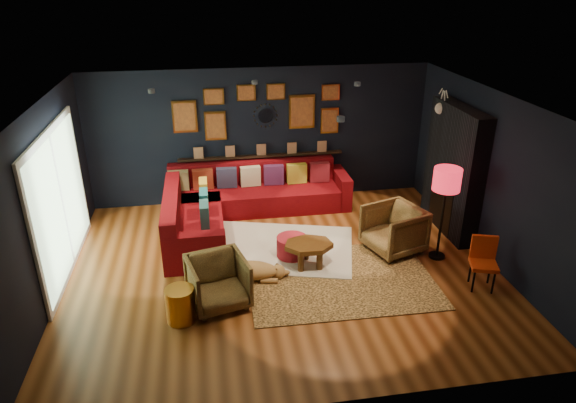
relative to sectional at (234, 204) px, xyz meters
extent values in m
plane|color=#995225|center=(0.61, -1.81, -0.32)|extent=(6.50, 6.50, 0.00)
plane|color=black|center=(0.61, 0.94, 0.98)|extent=(6.50, 0.00, 6.50)
plane|color=black|center=(0.61, -4.56, 0.98)|extent=(6.50, 0.00, 6.50)
plane|color=black|center=(-2.64, -1.81, 0.98)|extent=(0.00, 5.50, 5.50)
plane|color=black|center=(3.86, -1.81, 0.98)|extent=(0.00, 5.50, 5.50)
plane|color=white|center=(0.61, -1.81, 2.28)|extent=(6.50, 6.50, 0.00)
cube|color=maroon|center=(0.41, 0.44, -0.11)|extent=(3.20, 0.95, 0.42)
cube|color=maroon|center=(0.41, 0.80, 0.31)|extent=(3.20, 0.24, 0.46)
cube|color=maroon|center=(2.11, 0.44, 0.00)|extent=(0.22, 0.95, 0.64)
cube|color=maroon|center=(-0.71, -0.66, -0.11)|extent=(0.95, 2.20, 0.42)
cube|color=maroon|center=(-1.07, -0.66, 0.31)|extent=(0.24, 2.20, 0.46)
cube|color=maroon|center=(-0.71, -1.66, 0.00)|extent=(0.95, 0.22, 0.64)
cube|color=tan|center=(-0.99, 0.59, 0.30)|extent=(0.38, 0.14, 0.38)
cube|color=#9C2F1C|center=(-0.54, 0.59, 0.30)|extent=(0.38, 0.14, 0.38)
cube|color=#323151|center=(-0.09, 0.59, 0.30)|extent=(0.38, 0.14, 0.38)
cube|color=beige|center=(0.36, 0.59, 0.30)|extent=(0.38, 0.14, 0.38)
cube|color=#522351|center=(0.81, 0.59, 0.30)|extent=(0.38, 0.14, 0.38)
cube|color=gold|center=(1.26, 0.59, 0.30)|extent=(0.38, 0.14, 0.38)
cube|color=maroon|center=(1.71, 0.59, 0.30)|extent=(0.38, 0.14, 0.38)
cube|color=gold|center=(-0.53, 0.04, 0.30)|extent=(0.14, 0.38, 0.38)
cube|color=#195965|center=(-0.53, -0.46, 0.30)|extent=(0.14, 0.38, 0.38)
cube|color=#28575E|center=(-0.53, -0.96, 0.30)|extent=(0.14, 0.38, 0.38)
cube|color=black|center=(0.61, 0.87, 0.60)|extent=(3.20, 0.12, 0.04)
cube|color=gold|center=(-0.79, 0.91, 1.43)|extent=(0.45, 0.03, 0.60)
cube|color=#B9652B|center=(-0.79, 0.89, 1.43)|extent=(0.38, 0.01, 0.51)
cube|color=gold|center=(-0.24, 0.91, 1.23)|extent=(0.40, 0.03, 0.55)
cube|color=#B9652B|center=(-0.24, 0.89, 1.23)|extent=(0.34, 0.01, 0.47)
cube|color=gold|center=(-0.24, 0.91, 1.78)|extent=(0.38, 0.03, 0.30)
cube|color=#B9652B|center=(-0.24, 0.89, 1.78)|extent=(0.32, 0.01, 0.25)
cube|color=gold|center=(1.41, 0.91, 1.43)|extent=(0.50, 0.03, 0.65)
cube|color=#B9652B|center=(1.41, 0.89, 1.43)|extent=(0.42, 0.01, 0.55)
cube|color=gold|center=(1.96, 0.91, 1.23)|extent=(0.35, 0.03, 0.50)
cube|color=#B9652B|center=(1.96, 0.89, 1.23)|extent=(0.30, 0.01, 0.42)
cube|color=gold|center=(1.96, 0.91, 1.78)|extent=(0.35, 0.03, 0.30)
cube|color=#B9652B|center=(1.96, 0.89, 1.78)|extent=(0.30, 0.01, 0.25)
cube|color=gold|center=(0.36, 0.91, 1.83)|extent=(0.35, 0.03, 0.30)
cube|color=#B9652B|center=(0.36, 0.89, 1.83)|extent=(0.30, 0.01, 0.25)
cube|color=gold|center=(0.91, 0.91, 1.83)|extent=(0.35, 0.03, 0.30)
cube|color=#B9652B|center=(0.91, 0.89, 1.83)|extent=(0.30, 0.01, 0.25)
cylinder|color=silver|center=(0.71, 0.91, 1.38)|extent=(0.28, 0.03, 0.28)
cone|color=gold|center=(0.93, 0.91, 1.38)|extent=(0.03, 0.16, 0.03)
cone|color=gold|center=(0.92, 0.91, 1.46)|extent=(0.04, 0.16, 0.04)
cone|color=gold|center=(0.87, 0.91, 1.53)|extent=(0.04, 0.16, 0.04)
cone|color=gold|center=(0.80, 0.91, 1.58)|extent=(0.04, 0.16, 0.04)
cone|color=gold|center=(0.71, 0.91, 1.60)|extent=(0.03, 0.16, 0.03)
cone|color=gold|center=(0.63, 0.91, 1.58)|extent=(0.04, 0.16, 0.04)
cone|color=gold|center=(0.56, 0.91, 1.53)|extent=(0.04, 0.16, 0.04)
cone|color=gold|center=(0.51, 0.91, 1.46)|extent=(0.04, 0.16, 0.04)
cone|color=gold|center=(0.49, 0.91, 1.38)|extent=(0.03, 0.16, 0.03)
cone|color=gold|center=(0.51, 0.91, 1.29)|extent=(0.04, 0.16, 0.04)
cone|color=gold|center=(0.56, 0.91, 1.22)|extent=(0.04, 0.16, 0.04)
cone|color=gold|center=(0.63, 0.91, 1.17)|extent=(0.04, 0.16, 0.04)
cone|color=gold|center=(0.71, 0.91, 1.16)|extent=(0.03, 0.16, 0.03)
cone|color=gold|center=(0.80, 0.91, 1.17)|extent=(0.04, 0.16, 0.04)
cone|color=gold|center=(0.87, 0.91, 1.22)|extent=(0.04, 0.16, 0.04)
cone|color=gold|center=(0.92, 0.91, 1.29)|extent=(0.04, 0.16, 0.04)
cube|color=black|center=(3.71, -0.91, 0.78)|extent=(0.30, 1.60, 2.20)
cube|color=black|center=(3.65, -0.91, 0.13)|extent=(0.20, 0.80, 0.90)
cone|color=white|center=(3.80, -0.41, 1.73)|extent=(0.35, 0.28, 0.28)
sphere|color=white|center=(3.58, -0.41, 1.73)|extent=(0.20, 0.20, 0.20)
cylinder|color=white|center=(3.60, -0.47, 1.90)|extent=(0.02, 0.10, 0.28)
cylinder|color=white|center=(3.60, -0.35, 1.90)|extent=(0.02, 0.10, 0.28)
cube|color=white|center=(-2.61, -1.21, 0.78)|extent=(0.04, 2.80, 2.20)
cube|color=#A1C597|center=(-2.58, -1.21, 0.78)|extent=(0.01, 2.60, 2.00)
cube|color=white|center=(-2.58, -1.21, 0.78)|extent=(0.02, 0.06, 2.00)
cylinder|color=black|center=(-1.19, -0.61, 2.24)|extent=(0.10, 0.10, 0.06)
cylinder|color=black|center=(0.41, -0.21, 2.24)|extent=(0.10, 0.10, 0.06)
cylinder|color=black|center=(2.01, -0.61, 2.24)|extent=(0.10, 0.10, 0.06)
cylinder|color=black|center=(1.21, -2.61, 2.24)|extent=(0.10, 0.10, 0.06)
cube|color=silver|center=(0.68, -1.19, -0.31)|extent=(2.70, 2.26, 0.03)
cube|color=tan|center=(1.41, -2.25, -0.31)|extent=(2.77, 2.00, 0.02)
cylinder|color=#583612|center=(0.87, -1.95, -0.14)|extent=(0.10, 0.10, 0.31)
cylinder|color=#583612|center=(1.16, -1.95, -0.14)|extent=(0.10, 0.10, 0.31)
cylinder|color=#583612|center=(1.01, -1.62, -0.14)|extent=(0.10, 0.10, 0.31)
cylinder|color=maroon|center=(0.81, -1.48, -0.13)|extent=(0.49, 0.49, 0.32)
imported|color=#BE8C46|center=(-0.39, -2.57, 0.07)|extent=(0.91, 0.87, 0.78)
imported|color=#BE8C46|center=(2.48, -1.53, 0.10)|extent=(0.98, 1.02, 0.84)
cylinder|color=gold|center=(-0.90, -2.85, -0.08)|extent=(0.38, 0.38, 0.48)
cylinder|color=black|center=(3.19, -2.87, -0.13)|extent=(0.03, 0.03, 0.38)
cylinder|color=black|center=(3.45, -2.95, -0.13)|extent=(0.03, 0.03, 0.38)
cylinder|color=black|center=(3.28, -2.61, -0.13)|extent=(0.03, 0.03, 0.38)
cylinder|color=black|center=(3.54, -2.69, -0.13)|extent=(0.03, 0.03, 0.38)
cube|color=#F24515|center=(3.36, -2.78, 0.06)|extent=(0.46, 0.46, 0.06)
cube|color=#F24515|center=(3.41, -2.64, 0.27)|extent=(0.36, 0.16, 0.36)
cylinder|color=black|center=(3.11, -1.86, -0.30)|extent=(0.26, 0.26, 0.04)
cylinder|color=black|center=(3.11, -1.86, 0.33)|extent=(0.04, 0.04, 1.23)
cylinder|color=red|center=(3.11, -1.86, 1.02)|extent=(0.42, 0.42, 0.35)
camera|label=1|loc=(-0.42, -8.53, 3.90)|focal=32.00mm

